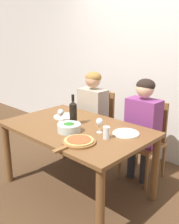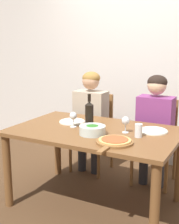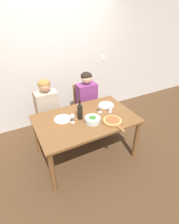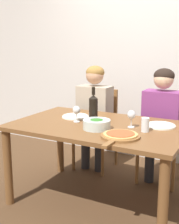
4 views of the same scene
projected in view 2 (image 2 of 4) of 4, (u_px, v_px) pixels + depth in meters
ground_plane at (95, 203)px, 3.09m from camera, size 40.00×40.00×0.00m
back_wall at (143, 58)px, 3.94m from camera, size 10.00×0.06×2.70m
dining_table at (95, 140)px, 2.94m from camera, size 1.55×0.98×0.75m
chair_left at (94, 129)px, 3.85m from camera, size 0.42×0.42×0.93m
chair_right at (157, 138)px, 3.50m from camera, size 0.42×0.42×0.93m
person_woman at (90, 113)px, 3.70m from camera, size 0.47×0.51×1.22m
person_man at (155, 120)px, 3.35m from camera, size 0.47×0.51×1.22m
wine_bottle at (89, 114)px, 2.95m from camera, size 0.08×0.08×0.33m
broccoli_bowl at (92, 130)px, 2.77m from camera, size 0.24×0.24×0.09m
dinner_plate_left at (72, 122)px, 3.18m from camera, size 0.26×0.26×0.02m
dinner_plate_right at (153, 131)px, 2.85m from camera, size 0.26×0.26×0.02m
pizza_on_board at (114, 141)px, 2.53m from camera, size 0.31×0.45×0.04m
wine_glass_left at (73, 117)px, 2.99m from camera, size 0.07×0.07×0.15m
wine_glass_right at (126, 122)px, 2.80m from camera, size 0.07×0.07×0.15m
water_tumbler at (139, 131)px, 2.69m from camera, size 0.07×0.07×0.12m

